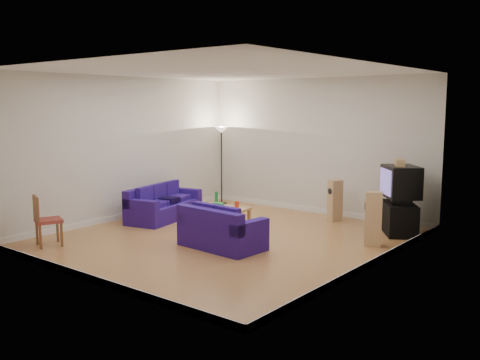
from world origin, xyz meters
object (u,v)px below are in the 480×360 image
Objects in this scene: sofa_three_seat at (162,207)px; television at (401,182)px; coffee_table at (222,209)px; sofa_loveseat at (220,233)px; tv_stand at (399,218)px.

sofa_three_seat is 2.04× the size of television.
coffee_table is 3.71m from television.
tv_stand is (2.08, 3.09, 0.03)m from sofa_loveseat.
tv_stand is 1.00× the size of television.
tv_stand is 0.74m from television.
television reaches higher than tv_stand.
sofa_three_seat is at bearing -168.27° from coffee_table.
television is at bearing 59.61° from sofa_loveseat.
television is at bearing 27.97° from coffee_table.
coffee_table is at bearing 89.42° from sofa_three_seat.
sofa_three_seat reaches higher than tv_stand.
sofa_loveseat is 1.53× the size of television.
sofa_loveseat reaches higher than coffee_table.
sofa_three_seat is at bearing -101.17° from tv_stand.
sofa_loveseat is at bearing -74.83° from television.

